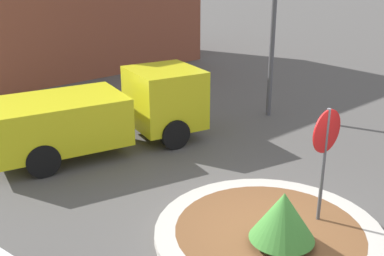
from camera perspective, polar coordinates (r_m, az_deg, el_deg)
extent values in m
plane|color=#514F4C|center=(9.57, 9.06, -12.59)|extent=(120.00, 120.00, 0.00)
cylinder|color=#BCB7AD|center=(9.53, 9.09, -12.20)|extent=(4.38, 4.38, 0.16)
cylinder|color=brown|center=(9.52, 9.09, -12.19)|extent=(3.59, 3.59, 0.16)
cylinder|color=#4C4C51|center=(9.53, 15.25, -4.81)|extent=(0.07, 0.07, 2.46)
cylinder|color=#B71414|center=(9.23, 15.69, -0.36)|extent=(0.84, 0.03, 0.84)
cylinder|color=brown|center=(9.06, 10.53, -13.03)|extent=(0.08, 0.08, 0.13)
cone|color=#3D7F33|center=(8.79, 10.75, -10.20)|extent=(1.18, 1.18, 0.90)
cube|color=gold|center=(13.84, -3.26, 3.65)|extent=(2.21, 2.29, 1.66)
cube|color=gold|center=(12.90, -15.76, 0.68)|extent=(3.82, 2.72, 1.24)
cube|color=black|center=(14.05, -0.90, 5.16)|extent=(0.39, 1.73, 0.58)
cylinder|color=black|center=(14.83, -5.44, 1.54)|extent=(0.86, 0.39, 0.84)
cylinder|color=black|center=(13.22, -2.02, -0.75)|extent=(0.86, 0.39, 0.84)
cylinder|color=black|center=(13.86, -19.07, -0.89)|extent=(0.86, 0.39, 0.84)
cylinder|color=black|center=(12.12, -17.26, -3.71)|extent=(0.86, 0.39, 0.84)
cylinder|color=#4C4C51|center=(15.56, 9.69, 13.37)|extent=(0.16, 0.16, 6.73)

